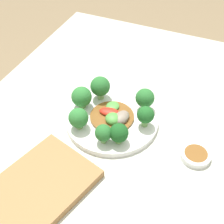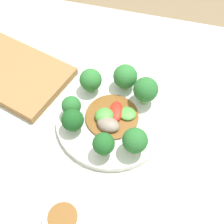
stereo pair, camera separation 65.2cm
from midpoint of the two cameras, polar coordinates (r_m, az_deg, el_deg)
table at (r=1.03m, az=-8.96°, el=-27.93°), size 1.04×0.87×0.75m
plate at (r=0.70m, az=-16.46°, el=-16.48°), size 0.25×0.25×0.02m
broccoli_southeast at (r=0.65m, az=-9.15°, el=-12.47°), size 0.05×0.05×0.07m
broccoli_northwest at (r=0.67m, az=-25.05°, el=-16.62°), size 0.05×0.05×0.06m
broccoli_south at (r=0.63m, az=-9.84°, el=-16.91°), size 0.04×0.04×0.06m
broccoli_west at (r=0.63m, az=-20.80°, el=-21.15°), size 0.04×0.04×0.05m
broccoli_southwest at (r=0.62m, az=-17.10°, el=-21.69°), size 0.05×0.05×0.06m
broccoli_north at (r=0.71m, az=-22.71°, el=-10.91°), size 0.06×0.06×0.06m
broccoli_northeast at (r=0.71m, az=-18.49°, el=-8.74°), size 0.06×0.06×0.07m
stirfry_center at (r=0.68m, az=-16.33°, el=-16.11°), size 0.12×0.12×0.02m
sauce_dish at (r=0.62m, az=1.29°, el=-26.92°), size 0.07×0.07×0.02m
cutting_board at (r=0.70m, az=-37.15°, el=-30.48°), size 0.31×0.25×0.02m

